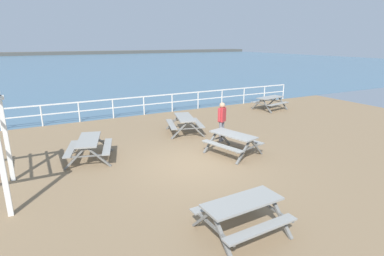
{
  "coord_description": "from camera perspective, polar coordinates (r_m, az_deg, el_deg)",
  "views": [
    {
      "loc": [
        -4.62,
        -8.73,
        4.11
      ],
      "look_at": [
        0.74,
        1.51,
        0.8
      ],
      "focal_mm": 28.56,
      "sensor_mm": 36.0,
      "label": 1
    }
  ],
  "objects": [
    {
      "name": "picnic_table_near_right",
      "position": [
        11.44,
        -18.68,
        -2.85
      ],
      "size": [
        1.94,
        2.14,
        0.8
      ],
      "rotation": [
        0.0,
        0.0,
        1.29
      ],
      "color": "gray",
      "rests_on": "ground"
    },
    {
      "name": "visitor",
      "position": [
        12.85,
        5.6,
        1.66
      ],
      "size": [
        0.47,
        0.36,
        1.66
      ],
      "rotation": [
        0.0,
        0.0,
        2.11
      ],
      "color": "slate",
      "rests_on": "ground"
    },
    {
      "name": "distant_shoreline",
      "position": [
        104.66,
        -25.67,
        12.21
      ],
      "size": [
        142.0,
        6.0,
        1.8
      ],
      "primitive_type": "cube",
      "color": "#4C4C47",
      "rests_on": "ground"
    },
    {
      "name": "picnic_table_far_right",
      "position": [
        13.99,
        -1.38,
        1.38
      ],
      "size": [
        1.92,
        2.13,
        0.8
      ],
      "rotation": [
        0.0,
        0.0,
        1.3
      ],
      "color": "gray",
      "rests_on": "ground"
    },
    {
      "name": "picnic_table_far_left",
      "position": [
        19.51,
        14.38,
        5.07
      ],
      "size": [
        2.05,
        1.83,
        0.8
      ],
      "rotation": [
        0.0,
        0.0,
        0.19
      ],
      "color": "gray",
      "rests_on": "ground"
    },
    {
      "name": "seaward_railing",
      "position": [
        17.44,
        -11.75,
        4.52
      ],
      "size": [
        23.07,
        0.07,
        1.08
      ],
      "color": "white",
      "rests_on": "ground"
    },
    {
      "name": "picnic_table_mid_centre",
      "position": [
        11.51,
        7.68,
        -2.01
      ],
      "size": [
        1.94,
        2.14,
        0.8
      ],
      "rotation": [
        0.0,
        0.0,
        1.85
      ],
      "color": "gray",
      "rests_on": "ground"
    },
    {
      "name": "picnic_table_near_left",
      "position": [
        6.96,
        9.35,
        -14.66
      ],
      "size": [
        1.86,
        1.61,
        0.8
      ],
      "rotation": [
        0.0,
        0.0,
        0.04
      ],
      "color": "gray",
      "rests_on": "ground"
    },
    {
      "name": "sea_band",
      "position": [
        61.79,
        -23.7,
        10.86
      ],
      "size": [
        142.0,
        90.0,
        0.01
      ],
      "primitive_type": "cube",
      "color": "#476B84",
      "rests_on": "ground"
    },
    {
      "name": "ground_plane",
      "position": [
        10.73,
        0.26,
        -7.11
      ],
      "size": [
        30.0,
        24.0,
        0.2
      ],
      "primitive_type": "cube",
      "color": "#846B4C"
    }
  ]
}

